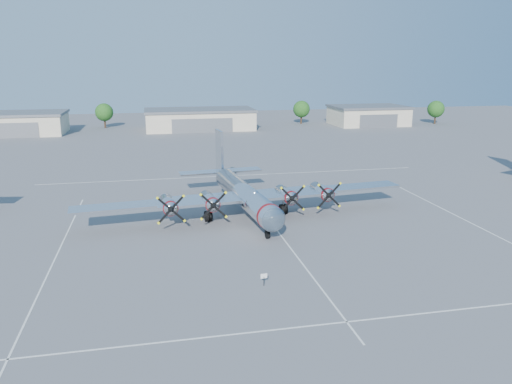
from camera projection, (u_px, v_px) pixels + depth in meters
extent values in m
plane|color=#555558|center=(272.00, 224.00, 55.64)|extent=(260.00, 260.00, 0.00)
cube|color=silver|center=(56.00, 256.00, 46.54)|extent=(0.15, 40.00, 0.01)
cube|color=silver|center=(284.00, 239.00, 50.91)|extent=(0.15, 40.00, 0.01)
cube|color=silver|center=(476.00, 225.00, 55.27)|extent=(0.15, 40.00, 0.01)
cube|color=silver|center=(347.00, 322.00, 34.82)|extent=(60.00, 0.15, 0.01)
cube|color=silver|center=(235.00, 176.00, 79.30)|extent=(60.00, 0.15, 0.01)
cube|color=#C0B499|center=(18.00, 125.00, 123.71)|extent=(22.00, 14.00, 4.80)
cube|color=slate|center=(17.00, 114.00, 123.02)|extent=(22.60, 14.60, 0.60)
cube|color=slate|center=(11.00, 131.00, 117.19)|extent=(12.10, 0.20, 3.60)
cube|color=#C0B499|center=(200.00, 120.00, 132.64)|extent=(28.00, 14.00, 4.80)
cube|color=slate|center=(199.00, 110.00, 131.96)|extent=(28.60, 14.60, 0.60)
cube|color=slate|center=(203.00, 126.00, 126.12)|extent=(15.40, 0.20, 3.60)
cube|color=#C0B499|center=(368.00, 116.00, 142.17)|extent=(20.00, 14.00, 4.80)
cube|color=slate|center=(369.00, 107.00, 141.48)|extent=(20.60, 14.60, 0.60)
cube|color=slate|center=(379.00, 121.00, 135.65)|extent=(11.00, 0.20, 3.60)
cylinder|color=#382619|center=(105.00, 123.00, 135.51)|extent=(0.50, 0.50, 2.80)
sphere|color=#184313|center=(104.00, 112.00, 134.79)|extent=(4.80, 4.80, 4.80)
cylinder|color=#382619|center=(301.00, 119.00, 144.53)|extent=(0.50, 0.50, 2.80)
sphere|color=#184313|center=(301.00, 109.00, 143.81)|extent=(4.80, 4.80, 4.80)
cylinder|color=#382619|center=(435.00, 119.00, 144.50)|extent=(0.50, 0.50, 2.80)
sphere|color=#184313|center=(436.00, 109.00, 143.78)|extent=(4.80, 4.80, 4.80)
cylinder|color=black|center=(264.00, 281.00, 40.33)|extent=(0.06, 0.06, 0.80)
cube|color=white|center=(264.00, 276.00, 40.21)|extent=(0.55, 0.08, 0.40)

